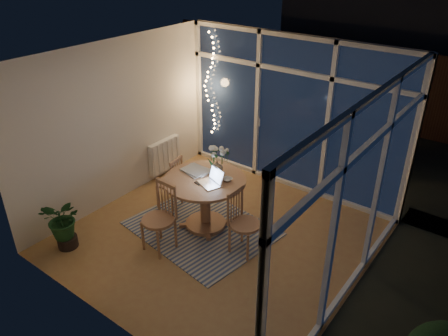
{
  "coord_description": "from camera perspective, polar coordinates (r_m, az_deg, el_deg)",
  "views": [
    {
      "loc": [
        3.18,
        -4.09,
        3.91
      ],
      "look_at": [
        -0.1,
        0.25,
        1.0
      ],
      "focal_mm": 35.0,
      "sensor_mm": 36.0,
      "label": 1
    }
  ],
  "objects": [
    {
      "name": "chair_front",
      "position": [
        6.03,
        -8.63,
        -6.54
      ],
      "size": [
        0.5,
        0.5,
        1.02
      ],
      "primitive_type": "cube",
      "rotation": [
        0.0,
        0.0,
        -0.06
      ],
      "color": "#A96D4C",
      "rests_on": "floor"
    },
    {
      "name": "neighbour_roof",
      "position": [
        13.02,
        25.31,
        18.1
      ],
      "size": [
        7.0,
        3.0,
        2.2
      ],
      "primitive_type": "cube",
      "color": "#2E3037",
      "rests_on": "ground"
    },
    {
      "name": "flower_vase",
      "position": [
        6.38,
        -0.96,
        0.19
      ],
      "size": [
        0.23,
        0.23,
        0.21
      ],
      "primitive_type": "imported",
      "rotation": [
        0.0,
        0.0,
        -0.14
      ],
      "color": "silver",
      "rests_on": "dining_table"
    },
    {
      "name": "chair_left",
      "position": [
        7.0,
        -7.23,
        -1.74
      ],
      "size": [
        0.48,
        0.48,
        0.9
      ],
      "primitive_type": "cube",
      "rotation": [
        0.0,
        0.0,
        -1.4
      ],
      "color": "#A96D4C",
      "rests_on": "floor"
    },
    {
      "name": "newspapers",
      "position": [
        6.49,
        -3.67,
        -0.29
      ],
      "size": [
        0.43,
        0.35,
        0.02
      ],
      "primitive_type": "cube",
      "rotation": [
        0.0,
        0.0,
        -0.15
      ],
      "color": "silver",
      "rests_on": "dining_table"
    },
    {
      "name": "garden_shrubs",
      "position": [
        9.16,
        8.46,
        5.62
      ],
      "size": [
        0.9,
        0.9,
        0.9
      ],
      "primitive_type": "sphere",
      "color": "black",
      "rests_on": "ground"
    },
    {
      "name": "dining_table",
      "position": [
        6.48,
        -2.46,
        -4.57
      ],
      "size": [
        1.36,
        1.36,
        0.82
      ],
      "primitive_type": "cylinder",
      "rotation": [
        0.0,
        0.0,
        -0.14
      ],
      "color": "#A96D4C",
      "rests_on": "floor"
    },
    {
      "name": "wall_front",
      "position": [
        4.61,
        -16.21,
        -7.64
      ],
      "size": [
        4.0,
        0.04,
        2.6
      ],
      "primitive_type": "cube",
      "color": "silver",
      "rests_on": "floor"
    },
    {
      "name": "wall_left",
      "position": [
        7.09,
        -13.65,
        5.73
      ],
      "size": [
        0.04,
        4.0,
        2.6
      ],
      "primitive_type": "cube",
      "color": "silver",
      "rests_on": "floor"
    },
    {
      "name": "bowl",
      "position": [
        6.22,
        0.42,
        -1.48
      ],
      "size": [
        0.17,
        0.17,
        0.04
      ],
      "primitive_type": "imported",
      "rotation": [
        0.0,
        0.0,
        -0.14
      ],
      "color": "white",
      "rests_on": "dining_table"
    },
    {
      "name": "garden_fence",
      "position": [
        10.54,
        18.23,
        10.14
      ],
      "size": [
        11.0,
        0.08,
        1.8
      ],
      "primitive_type": "cube",
      "color": "#3B2015",
      "rests_on": "ground"
    },
    {
      "name": "radiator",
      "position": [
        7.96,
        -7.77,
        1.7
      ],
      "size": [
        0.1,
        0.7,
        0.58
      ],
      "primitive_type": "cube",
      "color": "white",
      "rests_on": "wall_left"
    },
    {
      "name": "floor",
      "position": [
        6.49,
        -0.63,
        -8.93
      ],
      "size": [
        4.0,
        4.0,
        0.0
      ],
      "primitive_type": "plane",
      "color": "#9B6C43",
      "rests_on": "ground"
    },
    {
      "name": "garden_patio",
      "position": [
        10.27,
        19.04,
        3.79
      ],
      "size": [
        12.0,
        6.0,
        0.1
      ],
      "primitive_type": "cube",
      "color": "black",
      "rests_on": "ground"
    },
    {
      "name": "rug",
      "position": [
        6.65,
        -2.94,
        -7.86
      ],
      "size": [
        2.2,
        1.86,
        0.01
      ],
      "primitive_type": "cube",
      "rotation": [
        0.0,
        0.0,
        -0.14
      ],
      "color": "beige",
      "rests_on": "floor"
    },
    {
      "name": "wall_right",
      "position": [
        4.99,
        17.87,
        -4.93
      ],
      "size": [
        0.04,
        4.0,
        2.6
      ],
      "primitive_type": "cube",
      "color": "silver",
      "rests_on": "floor"
    },
    {
      "name": "window_wall_back",
      "position": [
        7.31,
        8.81,
        6.89
      ],
      "size": [
        4.0,
        0.1,
        2.6
      ],
      "primitive_type": "cube",
      "color": "silver",
      "rests_on": "floor"
    },
    {
      "name": "phone",
      "position": [
        6.16,
        -3.42,
        -1.99
      ],
      "size": [
        0.12,
        0.08,
        0.01
      ],
      "primitive_type": "cube",
      "rotation": [
        0.0,
        0.0,
        -0.21
      ],
      "color": "black",
      "rests_on": "dining_table"
    },
    {
      "name": "ceiling",
      "position": [
        5.34,
        -0.77,
        13.93
      ],
      "size": [
        4.0,
        4.0,
        0.0
      ],
      "primitive_type": "plane",
      "color": "white",
      "rests_on": "wall_back"
    },
    {
      "name": "window_wall_right",
      "position": [
        5.0,
        17.45,
        -4.79
      ],
      "size": [
        0.1,
        4.0,
        2.6
      ],
      "primitive_type": "cube",
      "color": "silver",
      "rests_on": "floor"
    },
    {
      "name": "wall_back",
      "position": [
        7.34,
        8.96,
        6.97
      ],
      "size": [
        4.0,
        0.04,
        2.6
      ],
      "primitive_type": "cube",
      "color": "silver",
      "rests_on": "floor"
    },
    {
      "name": "potted_plant",
      "position": [
        6.47,
        -20.15,
        -6.91
      ],
      "size": [
        0.6,
        0.54,
        0.76
      ],
      "primitive_type": "imported",
      "rotation": [
        0.0,
        0.0,
        0.14
      ],
      "color": "#18451E",
      "rests_on": "floor"
    },
    {
      "name": "chair_right",
      "position": [
        5.94,
        2.79,
        -7.18
      ],
      "size": [
        0.44,
        0.44,
        0.96
      ],
      "primitive_type": "cube",
      "rotation": [
        0.0,
        0.0,
        1.57
      ],
      "color": "#A96D4C",
      "rests_on": "floor"
    },
    {
      "name": "fairy_lights",
      "position": [
        8.04,
        -1.84,
        10.86
      ],
      "size": [
        0.24,
        0.1,
        1.85
      ],
      "primitive_type": null,
      "color": "#FFB566",
      "rests_on": "window_wall_back"
    },
    {
      "name": "laptop",
      "position": [
        6.08,
        -1.96,
        -1.16
      ],
      "size": [
        0.41,
        0.38,
        0.24
      ],
      "primitive_type": null,
      "rotation": [
        0.0,
        0.0,
        -0.37
      ],
      "color": "silver",
      "rests_on": "dining_table"
    }
  ]
}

